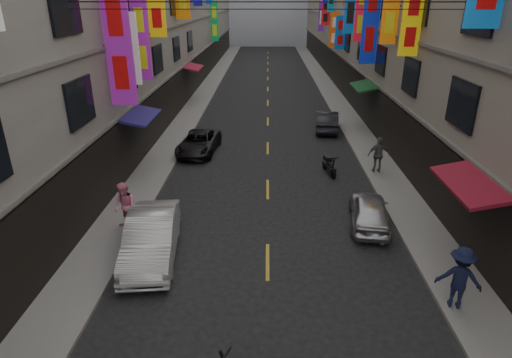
# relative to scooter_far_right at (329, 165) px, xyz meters

# --- Properties ---
(sidewalk_left) EXTENTS (2.00, 90.00, 0.12)m
(sidewalk_left) POSITION_rel_scooter_far_right_xyz_m (-9.13, 15.94, -0.38)
(sidewalk_left) COLOR slate
(sidewalk_left) RESTS_ON ground
(sidewalk_right) EXTENTS (2.00, 90.00, 0.12)m
(sidewalk_right) POSITION_rel_scooter_far_right_xyz_m (2.87, 15.94, -0.38)
(sidewalk_right) COLOR slate
(sidewalk_right) RESTS_ON ground
(street_awnings) EXTENTS (13.99, 35.20, 0.41)m
(street_awnings) POSITION_rel_scooter_far_right_xyz_m (-4.39, -0.06, 2.56)
(street_awnings) COLOR #154E23
(street_awnings) RESTS_ON ground
(lane_markings) EXTENTS (0.12, 80.20, 0.01)m
(lane_markings) POSITION_rel_scooter_far_right_xyz_m (-3.13, 12.94, -0.44)
(lane_markings) COLOR gold
(lane_markings) RESTS_ON ground
(scooter_far_right) EXTENTS (0.64, 1.79, 1.14)m
(scooter_far_right) POSITION_rel_scooter_far_right_xyz_m (0.00, 0.00, 0.00)
(scooter_far_right) COLOR black
(scooter_far_right) RESTS_ON ground
(car_left_mid) EXTENTS (2.14, 4.79, 1.53)m
(car_left_mid) POSITION_rel_scooter_far_right_xyz_m (-7.13, -7.85, 0.32)
(car_left_mid) COLOR silver
(car_left_mid) RESTS_ON ground
(car_left_far) EXTENTS (2.36, 4.47, 1.20)m
(car_left_far) POSITION_rel_scooter_far_right_xyz_m (-7.13, 3.05, 0.16)
(car_left_far) COLOR black
(car_left_far) RESTS_ON ground
(car_right_mid) EXTENTS (1.97, 3.79, 1.23)m
(car_right_mid) POSITION_rel_scooter_far_right_xyz_m (0.87, -5.37, 0.17)
(car_right_mid) COLOR silver
(car_right_mid) RESTS_ON ground
(car_right_far) EXTENTS (1.85, 4.17, 1.33)m
(car_right_far) POSITION_rel_scooter_far_right_xyz_m (0.87, 7.78, 0.22)
(car_right_far) COLOR #222329
(car_right_far) RESTS_ON ground
(pedestrian_lfar) EXTENTS (1.12, 1.08, 1.91)m
(pedestrian_lfar) POSITION_rel_scooter_far_right_xyz_m (-8.53, -6.17, 0.63)
(pedestrian_lfar) COLOR pink
(pedestrian_lfar) RESTS_ON sidewalk_left
(pedestrian_rnear) EXTENTS (1.38, 1.00, 1.91)m
(pedestrian_rnear) POSITION_rel_scooter_far_right_xyz_m (2.27, -10.33, 0.63)
(pedestrian_rnear) COLOR #121732
(pedestrian_rnear) RESTS_ON sidewalk_right
(pedestrian_rfar) EXTENTS (1.10, 0.64, 1.84)m
(pedestrian_rfar) POSITION_rel_scooter_far_right_xyz_m (2.45, -0.00, 0.60)
(pedestrian_rfar) COLOR #58585B
(pedestrian_rfar) RESTS_ON sidewalk_right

